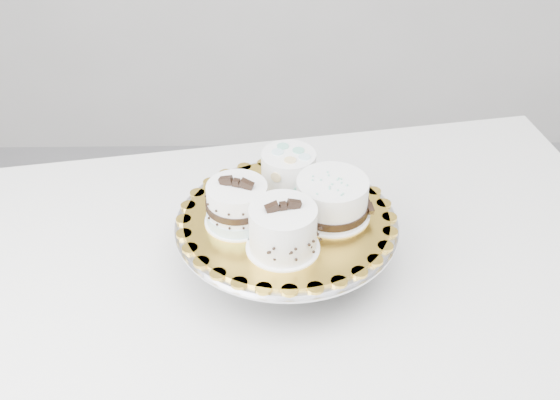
{
  "coord_description": "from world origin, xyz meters",
  "views": [
    {
      "loc": [
        -0.17,
        -0.79,
        1.58
      ],
      "look_at": [
        -0.15,
        0.16,
        0.89
      ],
      "focal_mm": 45.0,
      "sensor_mm": 36.0,
      "label": 1
    }
  ],
  "objects_px": {
    "cake_swirl": "(283,230)",
    "cake_dots": "(289,170)",
    "cake_ribbon": "(333,199)",
    "table": "(301,295)",
    "cake_stand": "(287,235)",
    "cake_board": "(287,219)",
    "cake_banded": "(237,205)"
  },
  "relations": [
    {
      "from": "table",
      "to": "cake_swirl",
      "type": "height_order",
      "value": "cake_swirl"
    },
    {
      "from": "cake_board",
      "to": "cake_swirl",
      "type": "height_order",
      "value": "cake_swirl"
    },
    {
      "from": "cake_swirl",
      "to": "cake_dots",
      "type": "bearing_deg",
      "value": 72.39
    },
    {
      "from": "cake_stand",
      "to": "cake_dots",
      "type": "relative_size",
      "value": 3.22
    },
    {
      "from": "cake_stand",
      "to": "table",
      "type": "bearing_deg",
      "value": -5.13
    },
    {
      "from": "cake_dots",
      "to": "cake_board",
      "type": "bearing_deg",
      "value": -85.25
    },
    {
      "from": "cake_dots",
      "to": "cake_ribbon",
      "type": "bearing_deg",
      "value": -40.36
    },
    {
      "from": "table",
      "to": "cake_board",
      "type": "relative_size",
      "value": 4.03
    },
    {
      "from": "cake_banded",
      "to": "cake_dots",
      "type": "height_order",
      "value": "cake_banded"
    },
    {
      "from": "table",
      "to": "cake_swirl",
      "type": "xyz_separation_m",
      "value": [
        -0.04,
        -0.08,
        0.22
      ]
    },
    {
      "from": "cake_swirl",
      "to": "cake_banded",
      "type": "xyz_separation_m",
      "value": [
        -0.07,
        0.07,
        -0.0
      ]
    },
    {
      "from": "table",
      "to": "cake_stand",
      "type": "relative_size",
      "value": 3.7
    },
    {
      "from": "cake_dots",
      "to": "cake_banded",
      "type": "bearing_deg",
      "value": -123.28
    },
    {
      "from": "cake_stand",
      "to": "cake_banded",
      "type": "relative_size",
      "value": 2.98
    },
    {
      "from": "table",
      "to": "cake_dots",
      "type": "xyz_separation_m",
      "value": [
        -0.02,
        0.09,
        0.21
      ]
    },
    {
      "from": "cake_board",
      "to": "cake_dots",
      "type": "xyz_separation_m",
      "value": [
        0.01,
        0.09,
        0.04
      ]
    },
    {
      "from": "cake_board",
      "to": "cake_swirl",
      "type": "distance_m",
      "value": 0.09
    },
    {
      "from": "table",
      "to": "cake_dots",
      "type": "distance_m",
      "value": 0.23
    },
    {
      "from": "cake_ribbon",
      "to": "cake_swirl",
      "type": "bearing_deg",
      "value": -146.2
    },
    {
      "from": "cake_swirl",
      "to": "cake_dots",
      "type": "relative_size",
      "value": 1.09
    },
    {
      "from": "cake_swirl",
      "to": "cake_ribbon",
      "type": "bearing_deg",
      "value": 32.51
    },
    {
      "from": "cake_swirl",
      "to": "cake_dots",
      "type": "height_order",
      "value": "cake_swirl"
    },
    {
      "from": "cake_ribbon",
      "to": "cake_stand",
      "type": "bearing_deg",
      "value": 173.85
    },
    {
      "from": "cake_swirl",
      "to": "cake_ribbon",
      "type": "height_order",
      "value": "cake_swirl"
    },
    {
      "from": "cake_swirl",
      "to": "cake_ribbon",
      "type": "distance_m",
      "value": 0.12
    },
    {
      "from": "cake_board",
      "to": "cake_stand",
      "type": "bearing_deg",
      "value": 0.0
    },
    {
      "from": "cake_stand",
      "to": "cake_banded",
      "type": "distance_m",
      "value": 0.11
    },
    {
      "from": "cake_stand",
      "to": "cake_banded",
      "type": "height_order",
      "value": "cake_banded"
    },
    {
      "from": "table",
      "to": "cake_ribbon",
      "type": "bearing_deg",
      "value": 1.65
    },
    {
      "from": "cake_board",
      "to": "cake_banded",
      "type": "xyz_separation_m",
      "value": [
        -0.08,
        -0.01,
        0.04
      ]
    },
    {
      "from": "table",
      "to": "cake_board",
      "type": "height_order",
      "value": "cake_board"
    },
    {
      "from": "cake_dots",
      "to": "cake_swirl",
      "type": "bearing_deg",
      "value": -86.36
    }
  ]
}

